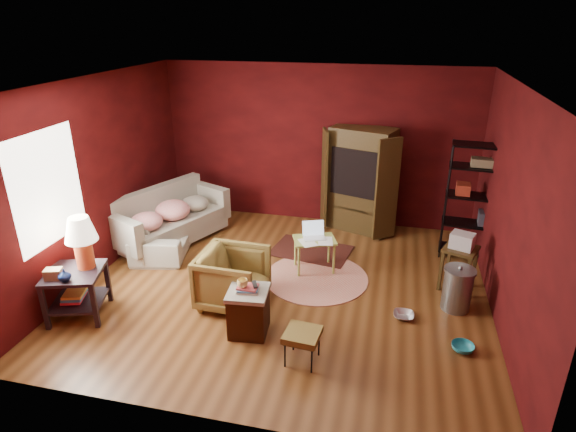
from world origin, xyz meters
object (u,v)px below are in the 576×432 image
Objects in this scene: side_table at (78,258)px; tv_armoire at (360,178)px; wire_shelving at (477,197)px; hamper at (249,311)px; laptop_desk at (314,242)px; sofa at (169,220)px; armchair at (233,276)px.

side_table is 4.65m from tv_armoire.
side_table is at bearing -146.80° from wire_shelving.
laptop_desk is (0.49, 1.68, 0.16)m from hamper.
wire_shelving is at bearing 2.49° from laptop_desk.
sofa is 2.28m from armchair.
laptop_desk is 0.41× the size of wire_shelving.
tv_armoire is (0.98, 3.36, 0.64)m from hamper.
armchair reaches higher than sofa.
wire_shelving is (4.96, 2.74, 0.22)m from side_table.
wire_shelving is (1.82, -0.68, 0.05)m from tv_armoire.
sofa is 2.94m from hamper.
wire_shelving is at bearing -94.67° from sofa.
laptop_desk is at bearing -35.00° from armchair.
wire_shelving is (3.17, 2.13, 0.58)m from armchair.
laptop_desk is at bearing 33.31° from side_table.
hamper is 0.89× the size of laptop_desk.
sofa is 2.72× the size of laptop_desk.
hamper is at bearing -147.20° from sofa.
tv_armoire is (1.36, 2.82, 0.53)m from armchair.
armchair is 0.64× the size of side_table.
tv_armoire reaches higher than armchair.
armchair is at bearing -144.53° from sofa.
hamper is 0.36× the size of wire_shelving.
sofa is 4.91m from wire_shelving.
tv_armoire is (3.14, 3.42, 0.16)m from side_table.
armchair is 0.67m from hamper.
hamper is 3.56m from tv_armoire.
side_table reaches higher than hamper.
side_table is at bearing -178.42° from hamper.
hamper is at bearing 1.58° from side_table.
side_table is at bearing 165.45° from sofa.
laptop_desk is at bearing 73.79° from hamper.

